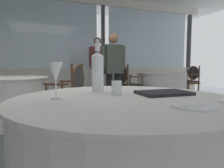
{
  "coord_description": "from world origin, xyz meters",
  "views": [
    {
      "loc": [
        -0.29,
        -2.55,
        0.93
      ],
      "look_at": [
        0.17,
        -1.32,
        0.8
      ],
      "focal_mm": 32.29,
      "sensor_mm": 36.0,
      "label": 1
    }
  ],
  "objects_px": {
    "dining_chair_1_0": "(71,91)",
    "dining_chair_0_0": "(190,79)",
    "diner_person_1": "(98,64)",
    "wine_glass": "(56,73)",
    "side_plate": "(194,106)",
    "water_bottle": "(98,70)",
    "diner_person_0": "(113,68)",
    "water_tumbler": "(117,87)",
    "menu_book": "(164,93)",
    "dining_chair_0_1": "(127,82)"
  },
  "relations": [
    {
      "from": "dining_chair_0_1",
      "to": "diner_person_1",
      "type": "distance_m",
      "value": 1.27
    },
    {
      "from": "water_bottle",
      "to": "dining_chair_0_1",
      "type": "xyz_separation_m",
      "value": [
        1.52,
        2.81,
        -0.34
      ]
    },
    {
      "from": "side_plate",
      "to": "water_bottle",
      "type": "relative_size",
      "value": 0.52
    },
    {
      "from": "side_plate",
      "to": "diner_person_0",
      "type": "xyz_separation_m",
      "value": [
        0.8,
        3.12,
        0.14
      ]
    },
    {
      "from": "side_plate",
      "to": "menu_book",
      "type": "xyz_separation_m",
      "value": [
        0.11,
        0.39,
        0.01
      ]
    },
    {
      "from": "dining_chair_0_0",
      "to": "dining_chair_0_1",
      "type": "relative_size",
      "value": 0.96
    },
    {
      "from": "water_bottle",
      "to": "diner_person_0",
      "type": "xyz_separation_m",
      "value": [
        1.05,
        2.44,
        -0.01
      ]
    },
    {
      "from": "menu_book",
      "to": "side_plate",
      "type": "bearing_deg",
      "value": -104.68
    },
    {
      "from": "water_bottle",
      "to": "diner_person_0",
      "type": "bearing_deg",
      "value": 66.77
    },
    {
      "from": "side_plate",
      "to": "diner_person_0",
      "type": "height_order",
      "value": "diner_person_0"
    },
    {
      "from": "dining_chair_0_1",
      "to": "diner_person_0",
      "type": "distance_m",
      "value": 0.68
    },
    {
      "from": "wine_glass",
      "to": "diner_person_1",
      "type": "relative_size",
      "value": 0.12
    },
    {
      "from": "wine_glass",
      "to": "dining_chair_0_0",
      "type": "height_order",
      "value": "wine_glass"
    },
    {
      "from": "water_bottle",
      "to": "dining_chair_1_0",
      "type": "height_order",
      "value": "water_bottle"
    },
    {
      "from": "wine_glass",
      "to": "dining_chair_1_0",
      "type": "distance_m",
      "value": 1.91
    },
    {
      "from": "dining_chair_0_1",
      "to": "diner_person_1",
      "type": "relative_size",
      "value": 0.57
    },
    {
      "from": "side_plate",
      "to": "diner_person_1",
      "type": "xyz_separation_m",
      "value": [
        0.92,
        4.64,
        0.21
      ]
    },
    {
      "from": "dining_chair_0_1",
      "to": "wine_glass",
      "type": "bearing_deg",
      "value": -129.46
    },
    {
      "from": "diner_person_1",
      "to": "dining_chair_0_0",
      "type": "bearing_deg",
      "value": -64.64
    },
    {
      "from": "side_plate",
      "to": "dining_chair_0_1",
      "type": "height_order",
      "value": "dining_chair_0_1"
    },
    {
      "from": "dining_chair_1_0",
      "to": "diner_person_1",
      "type": "relative_size",
      "value": 0.57
    },
    {
      "from": "water_tumbler",
      "to": "diner_person_0",
      "type": "distance_m",
      "value": 2.8
    },
    {
      "from": "dining_chair_1_0",
      "to": "dining_chair_0_0",
      "type": "bearing_deg",
      "value": -125.27
    },
    {
      "from": "dining_chair_1_0",
      "to": "water_bottle",
      "type": "bearing_deg",
      "value": 119.77
    },
    {
      "from": "water_bottle",
      "to": "side_plate",
      "type": "bearing_deg",
      "value": -70.26
    },
    {
      "from": "side_plate",
      "to": "diner_person_1",
      "type": "relative_size",
      "value": 0.11
    },
    {
      "from": "water_tumbler",
      "to": "dining_chair_1_0",
      "type": "height_order",
      "value": "dining_chair_1_0"
    },
    {
      "from": "water_bottle",
      "to": "water_tumbler",
      "type": "relative_size",
      "value": 4.11
    },
    {
      "from": "dining_chair_0_0",
      "to": "side_plate",
      "type": "bearing_deg",
      "value": 40.16
    },
    {
      "from": "water_tumbler",
      "to": "dining_chair_0_0",
      "type": "distance_m",
      "value": 4.83
    },
    {
      "from": "menu_book",
      "to": "dining_chair_0_0",
      "type": "relative_size",
      "value": 0.35
    },
    {
      "from": "side_plate",
      "to": "diner_person_1",
      "type": "bearing_deg",
      "value": 78.81
    },
    {
      "from": "side_plate",
      "to": "dining_chair_0_0",
      "type": "xyz_separation_m",
      "value": [
        3.34,
        3.79,
        -0.2
      ]
    },
    {
      "from": "water_bottle",
      "to": "water_tumbler",
      "type": "height_order",
      "value": "water_bottle"
    },
    {
      "from": "side_plate",
      "to": "dining_chair_0_1",
      "type": "distance_m",
      "value": 3.72
    },
    {
      "from": "diner_person_0",
      "to": "diner_person_1",
      "type": "distance_m",
      "value": 1.53
    },
    {
      "from": "menu_book",
      "to": "diner_person_0",
      "type": "height_order",
      "value": "diner_person_0"
    },
    {
      "from": "diner_person_1",
      "to": "diner_person_0",
      "type": "bearing_deg",
      "value": -139.65
    },
    {
      "from": "dining_chair_1_0",
      "to": "diner_person_1",
      "type": "bearing_deg",
      "value": -83.56
    },
    {
      "from": "water_tumbler",
      "to": "menu_book",
      "type": "height_order",
      "value": "water_tumbler"
    },
    {
      "from": "water_bottle",
      "to": "diner_person_1",
      "type": "xyz_separation_m",
      "value": [
        1.16,
        3.96,
        0.07
      ]
    },
    {
      "from": "side_plate",
      "to": "dining_chair_1_0",
      "type": "bearing_deg",
      "value": 94.72
    },
    {
      "from": "wine_glass",
      "to": "dining_chair_0_1",
      "type": "relative_size",
      "value": 0.22
    },
    {
      "from": "dining_chair_0_1",
      "to": "diner_person_1",
      "type": "xyz_separation_m",
      "value": [
        -0.36,
        1.15,
        0.41
      ]
    },
    {
      "from": "water_tumbler",
      "to": "menu_book",
      "type": "relative_size",
      "value": 0.28
    },
    {
      "from": "dining_chair_0_1",
      "to": "dining_chair_0_0",
      "type": "bearing_deg",
      "value": 0.0
    },
    {
      "from": "dining_chair_0_0",
      "to": "diner_person_1",
      "type": "xyz_separation_m",
      "value": [
        -2.42,
        0.85,
        0.41
      ]
    },
    {
      "from": "diner_person_1",
      "to": "water_tumbler",
      "type": "bearing_deg",
      "value": -150.1
    },
    {
      "from": "dining_chair_0_0",
      "to": "diner_person_0",
      "type": "height_order",
      "value": "diner_person_0"
    },
    {
      "from": "menu_book",
      "to": "diner_person_0",
      "type": "relative_size",
      "value": 0.21
    }
  ]
}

